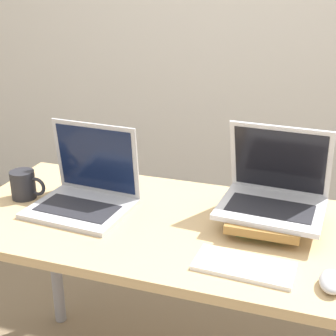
% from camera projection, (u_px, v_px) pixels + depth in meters
% --- Properties ---
extents(wall_back, '(8.00, 0.05, 2.70)m').
position_uv_depth(wall_back, '(252.00, 3.00, 2.60)').
color(wall_back, silver).
rests_on(wall_back, ground_plane).
extents(desk, '(1.32, 0.65, 0.75)m').
position_uv_depth(desk, '(164.00, 247.00, 1.52)').
color(desk, tan).
rests_on(desk, ground_plane).
extents(laptop_left, '(0.34, 0.28, 0.27)m').
position_uv_depth(laptop_left, '(85.00, 191.00, 1.56)').
color(laptop_left, '#B2B2B7').
rests_on(laptop_left, desk).
extents(book_stack, '(0.21, 0.27, 0.05)m').
position_uv_depth(book_stack, '(266.00, 217.00, 1.44)').
color(book_stack, '#33753D').
rests_on(book_stack, desk).
extents(laptop_on_books, '(0.33, 0.28, 0.26)m').
position_uv_depth(laptop_on_books, '(274.00, 192.00, 1.44)').
color(laptop_on_books, silver).
rests_on(laptop_on_books, book_stack).
extents(wireless_keyboard, '(0.27, 0.14, 0.01)m').
position_uv_depth(wireless_keyboard, '(244.00, 266.00, 1.23)').
color(wireless_keyboard, white).
rests_on(wireless_keyboard, desk).
extents(mouse, '(0.06, 0.10, 0.04)m').
position_uv_depth(mouse, '(331.00, 281.00, 1.15)').
color(mouse, '#B2B2B7').
rests_on(mouse, desk).
extents(mug, '(0.13, 0.08, 0.10)m').
position_uv_depth(mug, '(24.00, 185.00, 1.62)').
color(mug, '#232328').
rests_on(mug, desk).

